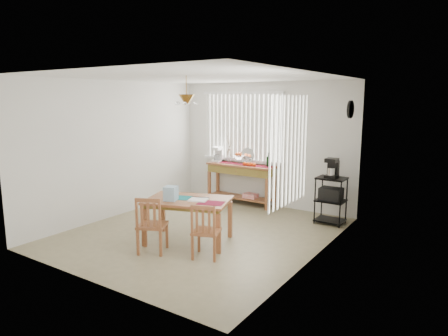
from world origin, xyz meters
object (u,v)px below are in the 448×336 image
Objects in this scene: sideboard at (241,174)px; chair_right at (206,231)px; dining_table at (188,204)px; chair_left at (152,225)px; cart_items at (332,168)px; wire_cart at (331,196)px.

chair_right is (1.13, -2.86, -0.25)m from sideboard.
sideboard reaches higher than dining_table.
sideboard is 3.08m from chair_right.
chair_right is at bearing 19.36° from chair_left.
cart_items reaches higher than dining_table.
sideboard is at bearing 101.62° from dining_table.
chair_left is (-0.16, -0.67, -0.19)m from dining_table.
chair_right is at bearing -110.30° from wire_cart.
dining_table is 1.86× the size of chair_right.
cart_items is 2.72m from dining_table.
cart_items reaches higher than sideboard.
wire_cart is at bearing 58.59° from chair_left.
chair_right is (0.63, -0.39, -0.22)m from dining_table.
sideboard is at bearing 96.33° from chair_left.
sideboard is 3.16m from chair_left.
wire_cart is at bearing -90.00° from cart_items.
wire_cart is 0.57× the size of dining_table.
cart_items is at bearing 54.18° from dining_table.
cart_items is at bearing 58.67° from chair_left.
cart_items reaches higher than chair_right.
cart_items is 2.81m from chair_right.
sideboard is 1.90× the size of chair_right.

